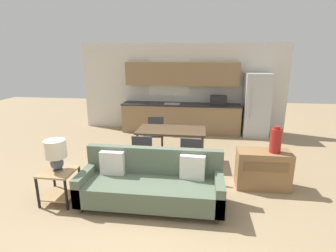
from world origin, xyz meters
name	(u,v)px	position (x,y,z in m)	size (l,w,h in m)	color
ground_plane	(158,208)	(0.00, 0.00, 0.00)	(20.00, 20.00, 0.00)	#9E8460
wall_back	(182,88)	(-0.01, 4.63, 1.36)	(6.40, 0.07, 2.70)	silver
kitchen_counter	(182,105)	(0.02, 4.33, 0.84)	(3.64, 0.65, 2.15)	#8E704C
refrigerator	(256,105)	(2.22, 4.22, 0.93)	(0.72, 0.75, 1.85)	#B7BABC
dining_table	(171,132)	(-0.02, 1.91, 0.69)	(1.50, 0.80, 0.76)	brown
couch	(152,184)	(-0.13, 0.14, 0.34)	(2.28, 0.80, 0.88)	#3D2D1E
side_table	(59,181)	(-1.65, 0.00, 0.37)	(0.52, 0.52, 0.55)	tan
table_lamp	(56,152)	(-1.66, 0.02, 0.86)	(0.34, 0.34, 0.52)	#4C515B
credenza	(263,169)	(1.78, 0.94, 0.35)	(0.94, 0.47, 0.70)	olive
vase	(276,140)	(1.94, 0.91, 0.92)	(0.20, 0.20, 0.48)	maroon
dining_chair_near_right	(191,154)	(0.46, 1.18, 0.48)	(0.44, 0.44, 0.84)	#38383D
dining_chair_far_left	(156,132)	(-0.50, 2.62, 0.48)	(0.46, 0.46, 0.84)	#38383D
dining_chair_near_left	(144,152)	(-0.50, 1.19, 0.48)	(0.42, 0.42, 0.84)	#38383D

